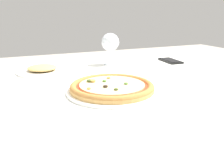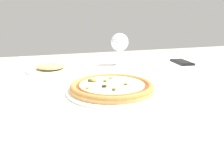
{
  "view_description": "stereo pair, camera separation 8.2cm",
  "coord_description": "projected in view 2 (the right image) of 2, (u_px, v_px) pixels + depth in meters",
  "views": [
    {
      "loc": [
        -0.41,
        -0.79,
        0.99
      ],
      "look_at": [
        -0.1,
        -0.07,
        0.76
      ],
      "focal_mm": 40.0,
      "sensor_mm": 36.0,
      "label": 1
    },
    {
      "loc": [
        -0.34,
        -0.82,
        0.99
      ],
      "look_at": [
        -0.1,
        -0.07,
        0.76
      ],
      "focal_mm": 40.0,
      "sensor_mm": 36.0,
      "label": 2
    }
  ],
  "objects": [
    {
      "name": "cell_phone",
      "position": [
        182.0,
        62.0,
        1.29
      ],
      "size": [
        0.08,
        0.15,
        0.01
      ],
      "color": "black",
      "rests_on": "dining_table"
    },
    {
      "name": "wine_glass_far_left",
      "position": [
        120.0,
        43.0,
        1.22
      ],
      "size": [
        0.09,
        0.09,
        0.16
      ],
      "color": "silver",
      "rests_on": "dining_table"
    },
    {
      "name": "pizza_plate",
      "position": [
        112.0,
        88.0,
        0.83
      ],
      "size": [
        0.3,
        0.3,
        0.04
      ],
      "color": "white",
      "rests_on": "dining_table"
    },
    {
      "name": "side_plate",
      "position": [
        51.0,
        68.0,
        1.12
      ],
      "size": [
        0.22,
        0.22,
        0.03
      ],
      "color": "white",
      "rests_on": "dining_table"
    },
    {
      "name": "dining_table",
      "position": [
        132.0,
        104.0,
        0.94
      ],
      "size": [
        1.44,
        1.05,
        0.73
      ],
      "color": "brown",
      "rests_on": "ground_plane"
    }
  ]
}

